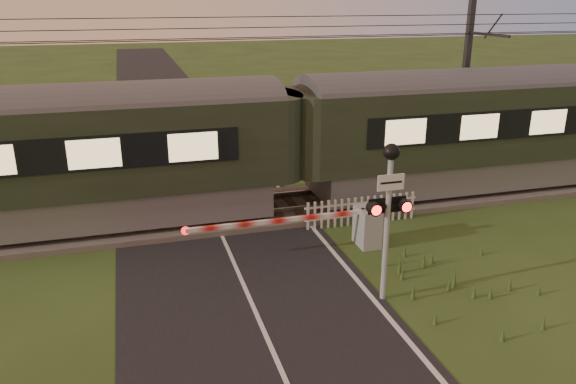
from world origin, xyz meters
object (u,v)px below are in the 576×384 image
object	(u,v)px
picket_fence	(361,210)
catenary_mast	(465,83)
train	(291,141)
boom_gate	(359,225)
crossing_signal	(389,195)

from	to	relation	value
picket_fence	catenary_mast	distance (m)	7.84
catenary_mast	picket_fence	bearing A→B (deg)	-145.23
train	picket_fence	world-z (taller)	train
boom_gate	crossing_signal	size ratio (longest dim) A/B	1.65
crossing_signal	train	bearing A→B (deg)	93.70
train	catenary_mast	bearing A→B (deg)	16.22
train	crossing_signal	xyz separation A→B (m)	(0.40, -6.25, 0.26)
crossing_signal	picket_fence	bearing A→B (deg)	73.23
picket_fence	catenary_mast	size ratio (longest dim) A/B	0.54
boom_gate	crossing_signal	bearing A→B (deg)	-101.98
train	catenary_mast	size ratio (longest dim) A/B	6.44
train	catenary_mast	xyz separation A→B (m)	(7.65, 2.22, 1.20)
boom_gate	catenary_mast	world-z (taller)	catenary_mast
crossing_signal	picket_fence	size ratio (longest dim) A/B	1.02
train	boom_gate	distance (m)	3.90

